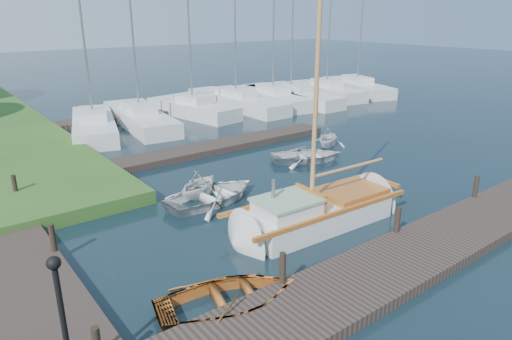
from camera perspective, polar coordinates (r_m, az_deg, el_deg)
ground at (r=16.74m, az=0.00°, el=-3.89°), size 160.00×160.00×0.00m
near_dock at (r=12.92m, az=16.67°, el=-11.37°), size 18.00×2.20×0.30m
left_dock at (r=15.68m, az=-29.17°, el=-7.53°), size 2.20×18.00×0.30m
far_dock at (r=22.83m, az=-5.91°, el=2.73°), size 14.00×1.60×0.30m
pontoon at (r=34.84m, az=-2.89°, el=8.47°), size 30.00×1.60×0.30m
mooring_post_1 at (r=11.26m, az=3.34°, el=-12.11°), size 0.16×0.16×0.80m
mooring_post_2 at (r=14.29m, az=17.29°, el=-5.92°), size 0.16×0.16×0.80m
mooring_post_3 at (r=17.94m, az=25.79°, el=-1.87°), size 0.16×0.16×0.80m
mooring_post_4 at (r=13.77m, az=-24.08°, el=-7.74°), size 0.16×0.16×0.80m
mooring_post_5 at (r=18.37m, az=-27.92°, el=-1.74°), size 0.16×0.16×0.80m
lamp_post at (r=8.73m, az=-23.30°, el=-14.89°), size 0.24×0.24×2.44m
sailboat at (r=15.04m, az=7.93°, el=-5.39°), size 7.22×2.26×9.83m
dinghy at (r=10.96m, az=-3.34°, el=-15.22°), size 3.93×3.22×0.71m
tender_a at (r=16.61m, az=-5.45°, el=-2.74°), size 3.91×2.97×0.76m
tender_b at (r=17.13m, az=-7.15°, el=-1.44°), size 2.78×2.65×1.14m
tender_c at (r=21.28m, az=6.37°, el=2.04°), size 4.01×3.57×0.69m
tender_d at (r=23.74m, az=9.04°, el=4.25°), size 2.71×2.59×1.11m
marina_boat_0 at (r=27.53m, az=-19.63°, el=5.43°), size 4.37×8.15×10.14m
marina_boat_1 at (r=28.79m, az=-14.35°, el=6.50°), size 3.20×8.98×10.81m
marina_boat_2 at (r=30.94m, az=-7.93°, el=7.79°), size 3.41×7.56×11.90m
marina_boat_3 at (r=33.30m, az=-2.51°, el=8.71°), size 2.33×9.77×11.05m
marina_boat_4 at (r=34.80m, az=2.10°, el=9.16°), size 3.61×8.80×10.03m
marina_boat_5 at (r=35.63m, az=4.36°, el=9.35°), size 2.28×9.53×10.45m
marina_boat_6 at (r=38.32m, az=8.79°, el=9.86°), size 3.37×8.04×9.59m
marina_boat_7 at (r=40.87m, az=12.52°, el=10.22°), size 4.75×8.81×11.67m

